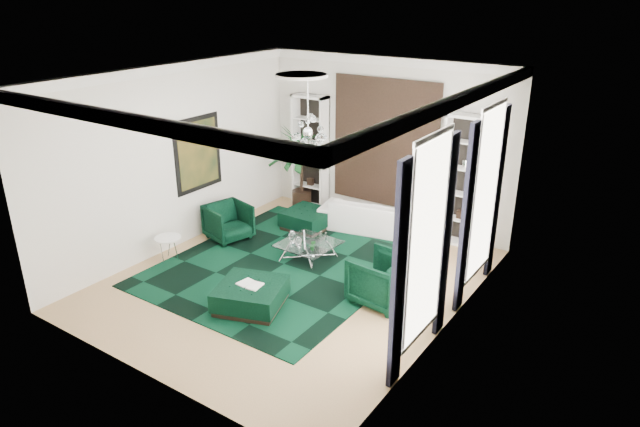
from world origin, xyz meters
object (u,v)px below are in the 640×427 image
Objects in this scene: armchair_right at (382,279)px; coffee_table at (308,251)px; sofa at (374,216)px; palm at (301,156)px; ottoman_side at (307,220)px; side_table at (169,249)px; ottoman_front at (251,296)px; armchair_left at (228,222)px.

coffee_table is (-2.02, 0.65, -0.26)m from armchair_right.
palm reaches higher than sofa.
sofa is 2.50× the size of ottoman_side.
armchair_right is at bearing -17.73° from coffee_table.
side_table is (-2.29, -1.63, 0.07)m from coffee_table.
side_table is 4.12m from palm.
ottoman_side is at bearing -48.72° from palm.
palm is (-1.84, 2.32, 1.14)m from coffee_table.
palm is (-2.09, 4.39, 1.11)m from ottoman_front.
ottoman_side is at bearing 125.99° from coffee_table.
coffee_table is at bearing 35.47° from side_table.
ottoman_front is 2.06× the size of side_table.
side_table is at bearing -96.39° from palm.
armchair_left is 1.66× the size of side_table.
palm is (-2.21, 0.27, 0.97)m from sofa.
ottoman_front is (2.29, -1.93, -0.18)m from armchair_left.
side_table is (-1.34, -2.92, 0.04)m from ottoman_side.
armchair_right is at bearing -33.26° from ottoman_side.
armchair_left reaches higher than ottoman_front.
sofa is 4.57× the size of side_table.
palm is (0.44, 3.95, 1.07)m from side_table.
sofa is 4.13m from ottoman_front.
ottoman_side is 0.36× the size of palm.
palm reaches higher than armchair_left.
palm reaches higher than armchair_right.
armchair_left reaches higher than coffee_table.
sofa is at bearing 88.40° from ottoman_front.
side_table reaches higher than coffee_table.
ottoman_side is at bearing 109.46° from ottoman_front.
armchair_left is at bearing 139.78° from ottoman_front.
ottoman_front is at bearing -45.88° from armchair_right.
sofa is 3.25m from armchair_left.
armchair_right is at bearing -82.52° from armchair_left.
sofa is at bearing 30.13° from ottoman_side.
palm is (-3.86, 2.97, 0.88)m from armchair_right.
palm is at bearing 131.28° from ottoman_side.
sofa is 2.76× the size of armchair_left.
coffee_table is at bearing 68.73° from sofa.
armchair_right is 2.28m from ottoman_front.
armchair_right is (1.66, -2.70, 0.09)m from sofa.
ottoman_side is at bearing 18.88° from sofa.
armchair_right is 3.55m from ottoman_side.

